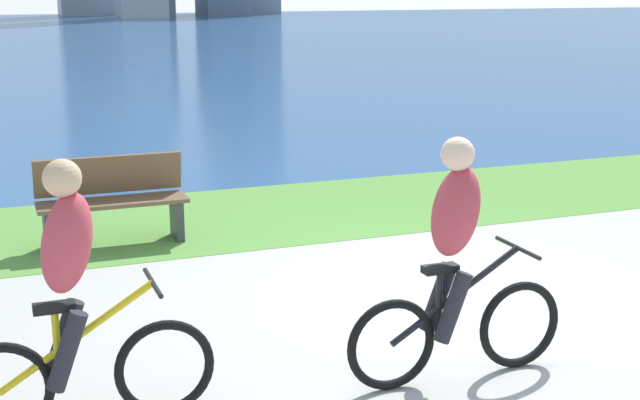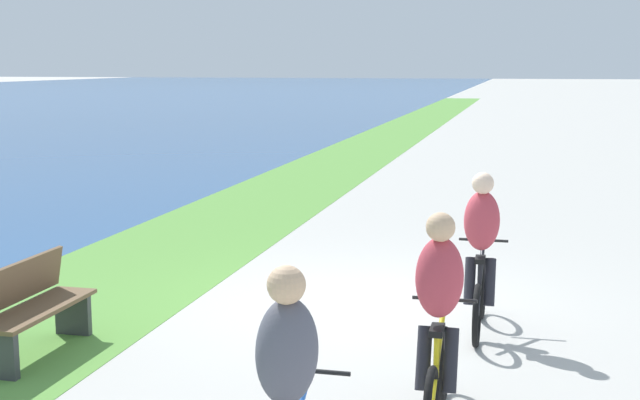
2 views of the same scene
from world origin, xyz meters
name	(u,v)px [view 2 (image 2 of 2)]	position (x,y,z in m)	size (l,w,h in m)	color
ground_plane	(360,306)	(0.00, 0.00, 0.00)	(300.00, 300.00, 0.00)	#B2AFA8
grass_strip_bayside	(98,288)	(0.00, 3.29, 0.00)	(120.00, 2.73, 0.01)	#59933D
cyclist_lead	(481,254)	(-0.69, -1.38, 0.83)	(1.61, 0.52, 1.67)	black
cyclist_trailing	(439,321)	(-3.12, -1.20, 0.83)	(1.59, 0.52, 1.66)	black
bench_near_path	(32,309)	(-2.37, 2.71, 0.45)	(1.50, 0.47, 0.90)	brown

